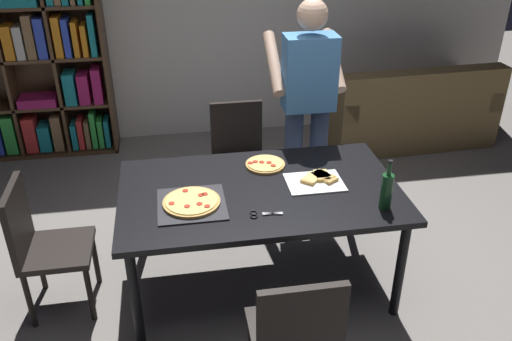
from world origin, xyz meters
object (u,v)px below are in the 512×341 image
object	(u,v)px
chair_left_end	(41,241)
person_serving_pizza	(308,101)
pepperoni_pizza_on_tray	(192,203)
kitchen_scissors	(260,214)
wine_bottle	(387,190)
second_pizza_plain	(265,164)
couch	(407,114)
chair_near_camera	(295,335)
chair_far_side	(238,151)
dining_table	(260,198)
bookshelf	(37,64)

from	to	relation	value
chair_left_end	person_serving_pizza	world-z (taller)	person_serving_pizza
pepperoni_pizza_on_tray	kitchen_scissors	world-z (taller)	pepperoni_pizza_on_tray
wine_bottle	second_pizza_plain	xyz separation A→B (m)	(-0.60, 0.63, -0.11)
couch	kitchen_scissors	world-z (taller)	couch
chair_near_camera	kitchen_scissors	world-z (taller)	chair_near_camera
chair_far_side	second_pizza_plain	size ratio (longest dim) A/B	3.35
chair_near_camera	second_pizza_plain	distance (m)	1.33
dining_table	wine_bottle	distance (m)	0.79
wine_bottle	bookshelf	bearing A→B (deg)	131.88
chair_far_side	couch	size ratio (longest dim) A/B	0.52
bookshelf	second_pizza_plain	distance (m)	2.77
second_pizza_plain	chair_left_end	bearing A→B (deg)	-168.58
person_serving_pizza	wine_bottle	size ratio (longest dim) A/B	5.54
chair_near_camera	wine_bottle	size ratio (longest dim) A/B	2.85
second_pizza_plain	chair_far_side	bearing A→B (deg)	96.98
dining_table	bookshelf	size ratio (longest dim) A/B	0.90
bookshelf	chair_near_camera	bearing A→B (deg)	-62.82
chair_left_end	pepperoni_pizza_on_tray	size ratio (longest dim) A/B	2.22
couch	person_serving_pizza	bearing A→B (deg)	-139.54
chair_left_end	person_serving_pizza	distance (m)	2.08
chair_near_camera	kitchen_scissors	bearing A→B (deg)	93.87
dining_table	kitchen_scissors	world-z (taller)	kitchen_scissors
bookshelf	kitchen_scissors	size ratio (longest dim) A/B	9.97
pepperoni_pizza_on_tray	wine_bottle	distance (m)	1.15
bookshelf	second_pizza_plain	size ratio (longest dim) A/B	7.27
person_serving_pizza	chair_left_end	bearing A→B (deg)	-157.05
dining_table	pepperoni_pizza_on_tray	world-z (taller)	pepperoni_pizza_on_tray
pepperoni_pizza_on_tray	kitchen_scissors	xyz separation A→B (m)	(0.39, -0.17, -0.01)
pepperoni_pizza_on_tray	chair_left_end	bearing A→B (deg)	172.75
wine_bottle	kitchen_scissors	distance (m)	0.75
wine_bottle	chair_near_camera	bearing A→B (deg)	-135.74
wine_bottle	couch	bearing A→B (deg)	62.46
chair_far_side	wine_bottle	size ratio (longest dim) A/B	2.85
dining_table	bookshelf	world-z (taller)	bookshelf
chair_near_camera	wine_bottle	world-z (taller)	wine_bottle
pepperoni_pizza_on_tray	second_pizza_plain	world-z (taller)	pepperoni_pizza_on_tray
dining_table	pepperoni_pizza_on_tray	distance (m)	0.46
chair_left_end	couch	bearing A→B (deg)	31.29
chair_left_end	person_serving_pizza	size ratio (longest dim) A/B	0.51
dining_table	chair_far_side	world-z (taller)	chair_far_side
couch	wine_bottle	xyz separation A→B (m)	(-1.21, -2.32, 0.57)
person_serving_pizza	pepperoni_pizza_on_tray	bearing A→B (deg)	-135.84
couch	second_pizza_plain	distance (m)	2.52
wine_bottle	dining_table	bearing A→B (deg)	154.08
dining_table	couch	size ratio (longest dim) A/B	1.01
bookshelf	wine_bottle	size ratio (longest dim) A/B	6.17
chair_far_side	chair_left_end	size ratio (longest dim) A/B	1.00
chair_near_camera	pepperoni_pizza_on_tray	world-z (taller)	chair_near_camera
chair_far_side	bookshelf	bearing A→B (deg)	141.90
bookshelf	second_pizza_plain	bearing A→B (deg)	-48.72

